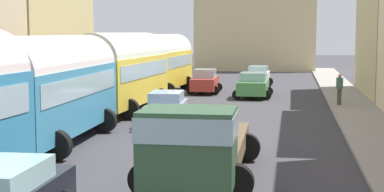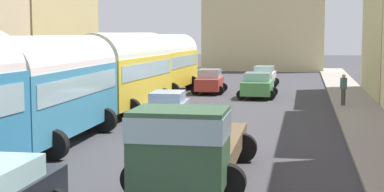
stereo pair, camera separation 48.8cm
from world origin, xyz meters
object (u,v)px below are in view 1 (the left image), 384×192
Objects in this scene: cargo_truck_0 at (198,143)px; car_4 at (205,81)px; parked_bus_1 at (52,85)px; car_0 at (253,85)px; parked_bus_3 at (161,61)px; car_1 at (258,76)px; parked_bus_2 at (123,69)px; pedestrian_0 at (339,88)px; car_3 at (167,108)px.

cargo_truck_0 is 23.99m from car_4.
parked_bus_1 reaches higher than car_4.
cargo_truck_0 is at bearing -90.15° from car_0.
car_0 is at bearing -12.25° from parked_bus_3.
car_4 is at bearing 81.65° from parked_bus_1.
car_4 is (-3.27, -5.29, 0.01)m from car_1.
parked_bus_3 is 3.24m from car_4.
cargo_truck_0 is at bearing -82.00° from car_4.
pedestrian_0 is at bearing 18.53° from parked_bus_2.
car_0 is at bearing -33.74° from car_4.
parked_bus_1 is 4.76× the size of pedestrian_0.
cargo_truck_0 reaches higher than car_1.
car_0 is 4.08m from car_4.
car_4 is (2.78, 18.93, -1.39)m from parked_bus_1.
car_3 is 2.11× the size of pedestrian_0.
car_1 is at bearing 90.14° from cargo_truck_0.
car_1 is at bearing 68.33° from parked_bus_2.
parked_bus_1 reaches higher than cargo_truck_0.
parked_bus_2 reaches higher than parked_bus_1.
car_0 reaches higher than car_3.
cargo_truck_0 reaches higher than pedestrian_0.
pedestrian_0 is (4.95, -3.93, 0.24)m from car_0.
car_4 is at bearing 18.45° from parked_bus_3.
car_1 is (6.05, 6.22, -1.40)m from parked_bus_3.
car_4 is 2.13× the size of pedestrian_0.
parked_bus_1 is 2.26× the size of car_3.
car_1 is at bearing 58.30° from car_4.
car_1 is (-0.13, 7.56, -0.00)m from car_0.
parked_bus_2 is 1.98× the size of car_1.
cargo_truck_0 reaches higher than car_3.
car_1 is (6.05, 24.22, -1.40)m from parked_bus_1.
parked_bus_2 is at bearing 128.33° from car_3.
car_3 is 13.90m from car_4.
parked_bus_1 is 9.00m from parked_bus_2.
car_1 is at bearing 81.37° from car_3.
parked_bus_3 reaches higher than cargo_truck_0.
car_1 is 19.41m from car_3.
pedestrian_0 is at bearing 74.09° from cargo_truck_0.
car_3 is at bearing 106.84° from cargo_truck_0.
pedestrian_0 is (5.00, 17.55, -0.11)m from cargo_truck_0.
cargo_truck_0 is at bearing -38.26° from parked_bus_1.
parked_bus_1 is at bearing 141.74° from cargo_truck_0.
car_4 is at bearing 91.47° from car_3.
car_0 is at bearing 141.52° from pedestrian_0.
parked_bus_1 is at bearing -90.00° from parked_bus_3.
car_0 is (0.06, 21.48, -0.35)m from cargo_truck_0.
parked_bus_3 is at bearing 90.00° from parked_bus_2.
car_0 is (6.18, 7.66, -1.43)m from parked_bus_2.
car_0 is at bearing -89.04° from car_1.
cargo_truck_0 reaches higher than car_4.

